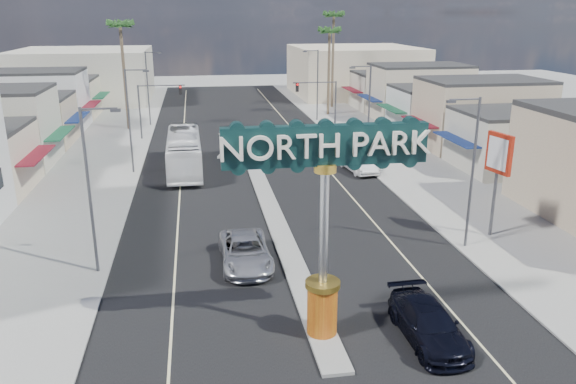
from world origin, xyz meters
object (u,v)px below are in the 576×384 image
object	(u,v)px
traffic_signal_left	(156,101)
palm_right_mid	(330,35)
traffic_signal_right	(320,97)
streetlight_l_near	(92,183)
streetlight_r_mid	(367,109)
city_bus	(184,152)
streetlight_l_mid	(131,116)
suv_right	(428,324)
car_parked_right	(358,162)
streetlight_r_far	(316,81)
suv_left	(245,251)
streetlight_l_far	(149,85)
gateway_sign	(324,207)
bank_pylon_sign	(498,159)
car_parked_left	(185,172)
palm_right_far	(334,20)
streetlight_r_near	(470,166)
palm_left_far	(120,30)

from	to	relation	value
traffic_signal_left	palm_right_mid	xyz separation A→B (m)	(22.18, 12.01, 6.33)
traffic_signal_right	streetlight_l_near	world-z (taller)	streetlight_l_near
streetlight_l_near	streetlight_r_mid	bearing A→B (deg)	43.79
traffic_signal_right	city_bus	xyz separation A→B (m)	(-15.34, -13.76, -2.58)
streetlight_r_mid	streetlight_l_mid	bearing A→B (deg)	180.00
suv_right	car_parked_right	size ratio (longest dim) A/B	1.00
streetlight_r_far	suv_left	xyz separation A→B (m)	(-13.06, -42.28, -4.26)
streetlight_l_mid	traffic_signal_left	bearing A→B (deg)	84.90
palm_right_mid	car_parked_right	size ratio (longest dim) A/B	2.25
traffic_signal_right	streetlight_l_far	size ratio (longest dim) A/B	0.67
traffic_signal_right	city_bus	size ratio (longest dim) A/B	0.49
gateway_sign	traffic_signal_left	distance (m)	43.04
streetlight_l_near	bank_pylon_sign	size ratio (longest dim) A/B	1.39
car_parked_left	palm_right_far	bearing A→B (deg)	56.00
streetlight_l_near	streetlight_l_mid	xyz separation A→B (m)	(0.00, 20.00, 0.00)
streetlight_r_far	gateway_sign	bearing A→B (deg)	-101.78
traffic_signal_left	streetlight_l_mid	distance (m)	14.07
streetlight_l_near	traffic_signal_left	bearing A→B (deg)	87.90
traffic_signal_left	streetlight_r_near	world-z (taller)	streetlight_r_near
traffic_signal_right	car_parked_right	distance (m)	16.87
streetlight_r_near	city_bus	size ratio (longest dim) A/B	0.74
streetlight_l_near	bank_pylon_sign	bearing A→B (deg)	3.38
streetlight_l_near	palm_left_far	bearing A→B (deg)	93.67
palm_right_mid	bank_pylon_sign	size ratio (longest dim) A/B	1.87
gateway_sign	streetlight_r_mid	xyz separation A→B (m)	(10.43, 28.02, -0.86)
streetlight_r_near	palm_right_far	world-z (taller)	palm_right_far
gateway_sign	traffic_signal_right	world-z (taller)	gateway_sign
streetlight_l_far	suv_right	xyz separation A→B (m)	(14.85, -51.07, -4.29)
palm_right_far	streetlight_l_mid	bearing A→B (deg)	-128.48
car_parked_left	suv_left	bearing A→B (deg)	-81.63
palm_right_mid	streetlight_r_near	bearing A→B (deg)	-93.19
streetlight_l_mid	palm_right_far	distance (m)	41.53
streetlight_l_near	palm_right_mid	size ratio (longest dim) A/B	0.74
traffic_signal_right	city_bus	bearing A→B (deg)	-138.10
gateway_sign	city_bus	bearing A→B (deg)	102.28
suv_left	traffic_signal_right	bearing A→B (deg)	70.11
streetlight_r_near	streetlight_r_far	xyz separation A→B (m)	(0.00, 42.00, 0.00)
palm_right_far	car_parked_right	distance (m)	36.89
streetlight_r_far	streetlight_r_mid	bearing A→B (deg)	-90.00
streetlight_l_far	streetlight_r_near	distance (m)	46.90
suv_left	car_parked_right	xyz separation A→B (m)	(11.62, 17.75, 0.08)
traffic_signal_left	suv_right	xyz separation A→B (m)	(13.60, -43.07, -3.50)
streetlight_l_far	palm_right_mid	size ratio (longest dim) A/B	0.74
gateway_sign	streetlight_r_near	bearing A→B (deg)	37.55
traffic_signal_left	car_parked_right	size ratio (longest dim) A/B	1.12
streetlight_l_mid	streetlight_r_far	world-z (taller)	same
palm_right_mid	palm_left_far	bearing A→B (deg)	-167.01
palm_right_mid	streetlight_l_near	bearing A→B (deg)	-116.99
streetlight_l_far	car_parked_left	size ratio (longest dim) A/B	2.18
palm_right_mid	traffic_signal_right	bearing A→B (deg)	-107.63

